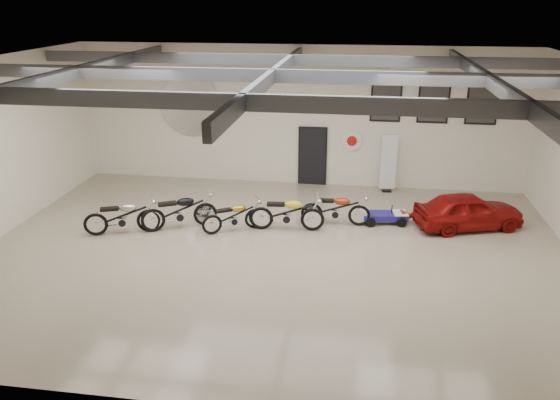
# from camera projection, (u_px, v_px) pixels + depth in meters

# --- Properties ---
(floor) EXTENTS (16.00, 12.00, 0.01)m
(floor) POSITION_uv_depth(u_px,v_px,m) (274.00, 253.00, 14.81)
(floor) COLOR tan
(floor) RESTS_ON ground
(ceiling) EXTENTS (16.00, 12.00, 0.01)m
(ceiling) POSITION_uv_depth(u_px,v_px,m) (273.00, 65.00, 13.05)
(ceiling) COLOR slate
(ceiling) RESTS_ON back_wall
(back_wall) EXTENTS (16.00, 0.02, 5.00)m
(back_wall) POSITION_uv_depth(u_px,v_px,m) (300.00, 117.00, 19.48)
(back_wall) COLOR silver
(back_wall) RESTS_ON floor
(ceiling_beams) EXTENTS (15.80, 11.80, 0.32)m
(ceiling_beams) POSITION_uv_depth(u_px,v_px,m) (273.00, 76.00, 13.14)
(ceiling_beams) COLOR #4E5055
(ceiling_beams) RESTS_ON ceiling
(door) EXTENTS (0.92, 0.08, 2.10)m
(door) POSITION_uv_depth(u_px,v_px,m) (313.00, 157.00, 19.88)
(door) COLOR black
(door) RESTS_ON back_wall
(logo_plaque) EXTENTS (2.30, 0.06, 1.16)m
(logo_plaque) POSITION_uv_depth(u_px,v_px,m) (191.00, 105.00, 19.88)
(logo_plaque) COLOR silver
(logo_plaque) RESTS_ON back_wall
(poster_left) EXTENTS (1.05, 0.08, 1.35)m
(poster_left) POSITION_uv_depth(u_px,v_px,m) (386.00, 102.00, 18.83)
(poster_left) COLOR black
(poster_left) RESTS_ON back_wall
(poster_mid) EXTENTS (1.05, 0.08, 1.35)m
(poster_mid) POSITION_uv_depth(u_px,v_px,m) (433.00, 104.00, 18.61)
(poster_mid) COLOR black
(poster_mid) RESTS_ON back_wall
(poster_right) EXTENTS (1.05, 0.08, 1.35)m
(poster_right) POSITION_uv_depth(u_px,v_px,m) (482.00, 105.00, 18.39)
(poster_right) COLOR black
(poster_right) RESTS_ON back_wall
(oil_sign) EXTENTS (0.72, 0.10, 0.72)m
(oil_sign) POSITION_uv_depth(u_px,v_px,m) (352.00, 141.00, 19.46)
(oil_sign) COLOR white
(oil_sign) RESTS_ON back_wall
(banner_stand) EXTENTS (0.57, 0.27, 2.01)m
(banner_stand) POSITION_uv_depth(u_px,v_px,m) (388.00, 164.00, 19.11)
(banner_stand) COLOR white
(banner_stand) RESTS_ON floor
(motorcycle_silver) EXTENTS (2.23, 1.34, 1.11)m
(motorcycle_silver) POSITION_uv_depth(u_px,v_px,m) (122.00, 216.00, 15.85)
(motorcycle_silver) COLOR silver
(motorcycle_silver) RESTS_ON floor
(motorcycle_black) EXTENTS (2.29, 1.61, 1.15)m
(motorcycle_black) POSITION_uv_depth(u_px,v_px,m) (179.00, 210.00, 16.20)
(motorcycle_black) COLOR silver
(motorcycle_black) RESTS_ON floor
(motorcycle_gold) EXTENTS (1.90, 1.44, 0.97)m
(motorcycle_gold) POSITION_uv_depth(u_px,v_px,m) (233.00, 216.00, 16.05)
(motorcycle_gold) COLOR silver
(motorcycle_gold) RESTS_ON floor
(motorcycle_yellow) EXTENTS (2.21, 0.83, 1.13)m
(motorcycle_yellow) POSITION_uv_depth(u_px,v_px,m) (287.00, 212.00, 16.09)
(motorcycle_yellow) COLOR silver
(motorcycle_yellow) RESTS_ON floor
(motorcycle_red) EXTENTS (2.06, 0.68, 1.06)m
(motorcycle_red) POSITION_uv_depth(u_px,v_px,m) (336.00, 208.00, 16.49)
(motorcycle_red) COLOR silver
(motorcycle_red) RESTS_ON floor
(go_kart) EXTENTS (1.75, 0.98, 0.60)m
(go_kart) POSITION_uv_depth(u_px,v_px,m) (389.00, 214.00, 16.69)
(go_kart) COLOR navy
(go_kart) RESTS_ON floor
(vintage_car) EXTENTS (2.22, 3.45, 1.09)m
(vintage_car) POSITION_uv_depth(u_px,v_px,m) (468.00, 211.00, 16.25)
(vintage_car) COLOR maroon
(vintage_car) RESTS_ON floor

